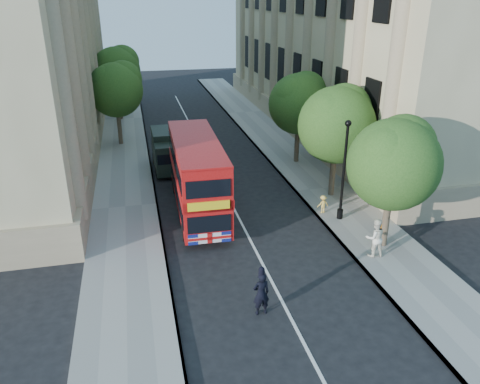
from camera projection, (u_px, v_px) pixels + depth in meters
ground at (283, 302)px, 17.69m from camera, size 120.00×120.00×0.00m
pavement_right at (323, 189)px, 27.83m from camera, size 3.50×80.00×0.12m
pavement_left at (125, 207)px, 25.44m from camera, size 3.50×80.00×0.12m
building_right at (357, 17)px, 38.57m from camera, size 12.00×38.00×18.00m
tree_right_near at (395, 159)px, 19.97m from camera, size 4.00×4.00×6.08m
tree_right_mid at (337, 121)px, 25.27m from camera, size 4.20×4.20×6.37m
tree_right_far at (299, 100)px, 30.71m from camera, size 4.00×4.00×6.15m
tree_left_far at (116, 87)px, 34.48m from camera, size 4.00×4.00×6.30m
tree_left_back at (117, 68)px, 41.55m from camera, size 4.20×4.20×6.65m
lamp_post at (343, 175)px, 23.13m from camera, size 0.32×0.32×5.16m
double_decker_bus at (197, 174)px, 24.19m from camera, size 2.45×8.51×3.90m
box_van at (168, 152)px, 30.57m from camera, size 1.86×4.46×2.54m
police_constable at (261, 294)px, 16.76m from camera, size 0.66×0.47×1.71m
woman_pedestrian at (375, 238)px, 20.30m from camera, size 0.91×0.73×1.76m
child_a at (380, 234)px, 21.38m from camera, size 0.62×0.27×1.04m
child_b at (323, 204)px, 24.51m from camera, size 0.65×0.40×0.97m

